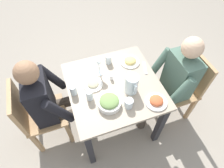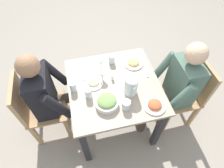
{
  "view_description": "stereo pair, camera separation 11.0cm",
  "coord_description": "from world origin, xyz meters",
  "views": [
    {
      "loc": [
        1.01,
        -0.38,
        2.15
      ],
      "look_at": [
        0.02,
        -0.02,
        0.79
      ],
      "focal_mm": 30.27,
      "sensor_mm": 36.0,
      "label": 1
    },
    {
      "loc": [
        1.04,
        -0.27,
        2.15
      ],
      "look_at": [
        0.02,
        -0.02,
        0.79
      ],
      "focal_mm": 30.27,
      "sensor_mm": 36.0,
      "label": 2
    }
  ],
  "objects": [
    {
      "name": "dining_table",
      "position": [
        0.0,
        0.0,
        0.61
      ],
      "size": [
        0.86,
        0.86,
        0.74
      ],
      "color": "gray",
      "rests_on": "ground_plane"
    },
    {
      "name": "water_glass_far_right",
      "position": [
        0.26,
        0.04,
        0.79
      ],
      "size": [
        0.07,
        0.07,
        0.09
      ],
      "primitive_type": "cylinder",
      "color": "silver",
      "rests_on": "dining_table"
    },
    {
      "name": "plate_rice_curry",
      "position": [
        0.31,
        0.28,
        0.76
      ],
      "size": [
        0.19,
        0.19,
        0.05
      ],
      "color": "white",
      "rests_on": "dining_table"
    },
    {
      "name": "knife_near",
      "position": [
        -0.21,
        -0.3,
        0.75
      ],
      "size": [
        0.18,
        0.08,
        0.01
      ],
      "primitive_type": "cube",
      "rotation": [
        0.0,
        0.0,
        0.32
      ],
      "color": "silver",
      "rests_on": "dining_table"
    },
    {
      "name": "ground_plane",
      "position": [
        0.0,
        0.0,
        0.0
      ],
      "size": [
        8.0,
        8.0,
        0.0
      ],
      "primitive_type": "plane",
      "color": "gray"
    },
    {
      "name": "diner_far",
      "position": [
        0.09,
        0.58,
        0.64
      ],
      "size": [
        0.48,
        0.53,
        1.17
      ],
      "color": "#4C6B5B",
      "rests_on": "ground_plane"
    },
    {
      "name": "chair_near",
      "position": [
        -0.09,
        -0.79,
        0.5
      ],
      "size": [
        0.4,
        0.4,
        0.88
      ],
      "color": "tan",
      "rests_on": "ground_plane"
    },
    {
      "name": "salt_shaker",
      "position": [
        -0.07,
        0.0,
        0.77
      ],
      "size": [
        0.03,
        0.03,
        0.05
      ],
      "color": "white",
      "rests_on": "dining_table"
    },
    {
      "name": "water_glass_far_left",
      "position": [
        -0.29,
        0.04,
        0.79
      ],
      "size": [
        0.06,
        0.06,
        0.09
      ],
      "primitive_type": "cylinder",
      "color": "silver",
      "rests_on": "dining_table"
    },
    {
      "name": "diner_near",
      "position": [
        -0.09,
        -0.58,
        0.64
      ],
      "size": [
        0.48,
        0.53,
        1.17
      ],
      "color": "black",
      "rests_on": "ground_plane"
    },
    {
      "name": "water_pitcher",
      "position": [
        0.11,
        0.12,
        0.84
      ],
      "size": [
        0.16,
        0.12,
        0.19
      ],
      "color": "silver",
      "rests_on": "dining_table"
    },
    {
      "name": "wine_glass",
      "position": [
        -0.18,
        -0.09,
        0.89
      ],
      "size": [
        0.08,
        0.08,
        0.2
      ],
      "color": "silver",
      "rests_on": "dining_table"
    },
    {
      "name": "salad_bowl",
      "position": [
        0.19,
        -0.11,
        0.79
      ],
      "size": [
        0.21,
        0.21,
        0.09
      ],
      "color": "white",
      "rests_on": "dining_table"
    },
    {
      "name": "water_glass_near_left",
      "position": [
        0.07,
        -0.25,
        0.8
      ],
      "size": [
        0.06,
        0.06,
        0.1
      ],
      "primitive_type": "cylinder",
      "color": "silver",
      "rests_on": "dining_table"
    },
    {
      "name": "plate_fries",
      "position": [
        -0.22,
        0.26,
        0.76
      ],
      "size": [
        0.2,
        0.2,
        0.05
      ],
      "color": "white",
      "rests_on": "dining_table"
    },
    {
      "name": "chair_far",
      "position": [
        0.09,
        0.79,
        0.5
      ],
      "size": [
        0.4,
        0.4,
        0.88
      ],
      "color": "tan",
      "rests_on": "ground_plane"
    },
    {
      "name": "plate_beans",
      "position": [
        -0.06,
        -0.19,
        0.76
      ],
      "size": [
        0.18,
        0.18,
        0.04
      ],
      "color": "white",
      "rests_on": "dining_table"
    },
    {
      "name": "fork_near",
      "position": [
        -0.09,
        0.37,
        0.75
      ],
      "size": [
        0.17,
        0.07,
        0.01
      ],
      "primitive_type": "cube",
      "rotation": [
        0.0,
        0.0,
        -0.3
      ],
      "color": "silver",
      "rests_on": "dining_table"
    },
    {
      "name": "water_glass_near_right",
      "position": [
        -0.03,
        -0.37,
        0.79
      ],
      "size": [
        0.06,
        0.06,
        0.1
      ],
      "primitive_type": "cylinder",
      "color": "silver",
      "rests_on": "dining_table"
    }
  ]
}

